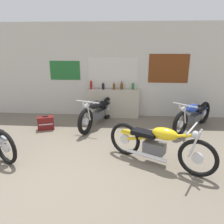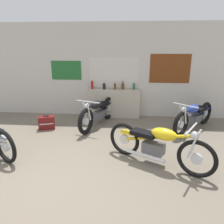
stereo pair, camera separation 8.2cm
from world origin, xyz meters
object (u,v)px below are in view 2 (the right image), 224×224
object	(u,v)px
motorcycle_blue	(194,116)
bottle_rightmost	(134,86)
bottle_center	(115,86)
hard_case_darkred	(47,123)
bottle_right_center	(123,86)
motorcycle_yellow	(157,144)
bottle_leftmost	(92,85)
bottle_left_center	(104,86)
motorcycle_black	(98,112)

from	to	relation	value
motorcycle_blue	bottle_rightmost	bearing A→B (deg)	149.03
bottle_center	hard_case_darkred	world-z (taller)	bottle_center
bottle_right_center	motorcycle_yellow	xyz separation A→B (m)	(0.76, -2.81, -0.55)
bottle_right_center	bottle_rightmost	bearing A→B (deg)	1.50
bottle_center	bottle_rightmost	size ratio (longest dim) A/B	0.97
bottle_leftmost	hard_case_darkred	distance (m)	1.79
bottle_center	hard_case_darkred	size ratio (longest dim) A/B	0.49
bottle_rightmost	bottle_left_center	bearing A→B (deg)	-176.59
bottle_center	hard_case_darkred	bearing A→B (deg)	-146.06
motorcycle_blue	hard_case_darkred	distance (m)	3.90
bottle_leftmost	motorcycle_blue	distance (m)	3.05
bottle_rightmost	motorcycle_blue	distance (m)	1.93
bottle_center	hard_case_darkred	xyz separation A→B (m)	(-1.74, -1.17, -0.80)
bottle_rightmost	bottle_right_center	bearing A→B (deg)	-178.50
bottle_rightmost	hard_case_darkred	distance (m)	2.73
motorcycle_yellow	hard_case_darkred	distance (m)	3.17
motorcycle_blue	bottle_left_center	bearing A→B (deg)	160.15
bottle_center	bottle_right_center	bearing A→B (deg)	12.38
bottle_left_center	hard_case_darkred	bearing A→B (deg)	-140.18
motorcycle_black	motorcycle_yellow	bearing A→B (deg)	-54.48
bottle_left_center	bottle_center	size ratio (longest dim) A/B	1.00
bottle_rightmost	motorcycle_black	xyz separation A→B (m)	(-0.98, -0.86, -0.57)
bottle_center	motorcycle_blue	bearing A→B (deg)	-22.46
motorcycle_blue	motorcycle_yellow	bearing A→B (deg)	-121.70
bottle_center	bottle_rightmost	distance (m)	0.57
motorcycle_black	motorcycle_yellow	distance (m)	2.41
bottle_left_center	hard_case_darkred	distance (m)	2.00
bottle_right_center	motorcycle_yellow	bearing A→B (deg)	-74.81
bottle_leftmost	hard_case_darkred	size ratio (longest dim) A/B	0.65
bottle_left_center	bottle_center	world-z (taller)	same
motorcycle_blue	hard_case_darkred	xyz separation A→B (m)	(-3.89, -0.28, -0.21)
bottle_leftmost	motorcycle_blue	bearing A→B (deg)	-17.80
bottle_left_center	bottle_leftmost	bearing A→B (deg)	176.81
motorcycle_yellow	bottle_left_center	bearing A→B (deg)	115.54
motorcycle_black	motorcycle_yellow	world-z (taller)	motorcycle_yellow
hard_case_darkred	motorcycle_black	bearing A→B (deg)	15.62
motorcycle_yellow	hard_case_darkred	world-z (taller)	motorcycle_yellow
bottle_left_center	motorcycle_blue	xyz separation A→B (m)	(2.48, -0.89, -0.58)
motorcycle_black	hard_case_darkred	bearing A→B (deg)	-164.38
bottle_center	motorcycle_yellow	size ratio (longest dim) A/B	0.12
motorcycle_yellow	bottle_leftmost	bearing A→B (deg)	121.28
bottle_leftmost	motorcycle_yellow	xyz separation A→B (m)	(1.69, -2.78, -0.58)
motorcycle_blue	motorcycle_black	world-z (taller)	motorcycle_black
bottle_left_center	hard_case_darkred	world-z (taller)	bottle_left_center
bottle_left_center	bottle_rightmost	xyz separation A→B (m)	(0.90, 0.05, 0.00)
bottle_left_center	hard_case_darkred	size ratio (longest dim) A/B	0.49
bottle_center	bottle_left_center	bearing A→B (deg)	178.97
bottle_leftmost	bottle_center	world-z (taller)	bottle_leftmost
bottle_center	bottle_right_center	distance (m)	0.24
bottle_right_center	motorcycle_yellow	size ratio (longest dim) A/B	0.13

